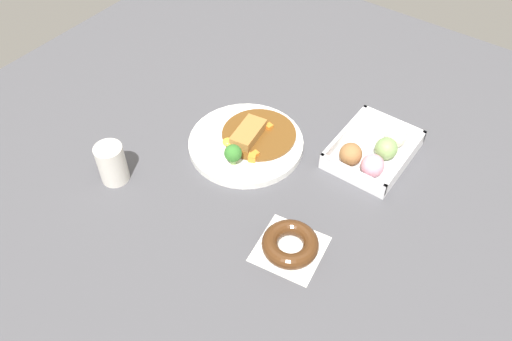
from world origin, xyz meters
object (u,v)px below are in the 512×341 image
Objects in this scene: chocolate_ring_donut at (290,244)px; coffee_mug at (112,163)px; donut_box at (374,151)px; curry_plate at (247,142)px.

coffee_mug is at bearing 99.39° from chocolate_ring_donut.
donut_box reaches higher than chocolate_ring_donut.
donut_box is 2.23× the size of coffee_mug.
coffee_mug is at bearing 144.81° from curry_plate.
donut_box is 0.59m from coffee_mug.
curry_plate is at bearing -35.19° from coffee_mug.
curry_plate is 1.85× the size of chocolate_ring_donut.
curry_plate is 0.31m from coffee_mug.
donut_box is at bearing -62.11° from curry_plate.
curry_plate is 0.29m from donut_box.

